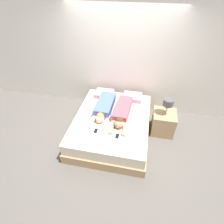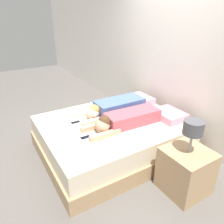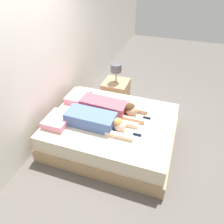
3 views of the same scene
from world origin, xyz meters
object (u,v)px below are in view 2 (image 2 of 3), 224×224
object	(u,v)px
cell_phone_left	(75,122)
cell_phone_right	(85,138)
bed	(112,136)
person_right	(124,120)
nightstand	(186,169)
pillow_head_left	(139,100)
pillow_head_right	(169,115)
person_left	(114,107)

from	to	relation	value
cell_phone_left	cell_phone_right	distance (m)	0.45
bed	cell_phone_right	size ratio (longest dim) A/B	13.37
cell_phone_left	person_right	bearing A→B (deg)	51.94
bed	nightstand	xyz separation A→B (m)	(1.14, 0.31, 0.06)
pillow_head_left	cell_phone_right	xyz separation A→B (m)	(0.57, -1.30, -0.05)
pillow_head_left	cell_phone_right	bearing A→B (deg)	-66.29
pillow_head_right	person_right	world-z (taller)	person_right
person_right	cell_phone_right	bearing A→B (deg)	-88.78
person_left	bed	bearing A→B (deg)	-38.12
person_right	cell_phone_left	distance (m)	0.71
person_left	cell_phone_left	bearing A→B (deg)	-91.52
pillow_head_left	cell_phone_left	bearing A→B (deg)	-84.29
pillow_head_right	person_right	size ratio (longest dim) A/B	0.40
pillow_head_left	person_right	world-z (taller)	person_right
pillow_head_left	pillow_head_right	size ratio (longest dim) A/B	1.00
person_right	bed	bearing A→B (deg)	-158.32
bed	pillow_head_left	world-z (taller)	pillow_head_left
bed	pillow_head_left	size ratio (longest dim) A/B	4.53
bed	person_left	size ratio (longest dim) A/B	1.83
cell_phone_left	pillow_head_left	bearing A→B (deg)	95.71
pillow_head_left	person_left	bearing A→B (deg)	-76.79
pillow_head_left	person_right	bearing A→B (deg)	-51.25
cell_phone_left	cell_phone_right	size ratio (longest dim) A/B	1.00
cell_phone_right	pillow_head_right	bearing A→B (deg)	83.60
pillow_head_left	cell_phone_left	size ratio (longest dim) A/B	2.95
pillow_head_left	cell_phone_left	distance (m)	1.25
pillow_head_right	person_left	distance (m)	0.83
person_right	cell_phone_right	size ratio (longest dim) A/B	7.46
person_right	person_left	bearing A→B (deg)	167.73
cell_phone_right	nightstand	bearing A→B (deg)	42.07
bed	nightstand	distance (m)	1.18
bed	nightstand	bearing A→B (deg)	15.31
person_left	nightstand	size ratio (longest dim) A/B	1.19
bed	person_right	size ratio (longest dim) A/B	1.79
person_right	cell_phone_left	world-z (taller)	person_right
pillow_head_left	pillow_head_right	distance (m)	0.72
cell_phone_left	cell_phone_right	world-z (taller)	same
bed	person_right	bearing A→B (deg)	21.68
bed	cell_phone_left	world-z (taller)	cell_phone_left
pillow_head_right	person_left	world-z (taller)	person_left
bed	pillow_head_right	world-z (taller)	pillow_head_right
nightstand	cell_phone_left	bearing A→B (deg)	-150.22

